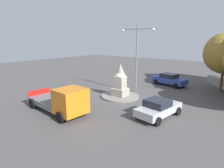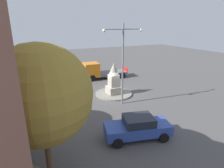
# 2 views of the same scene
# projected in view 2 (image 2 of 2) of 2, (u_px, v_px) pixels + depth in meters

# --- Properties ---
(ground_plane) EXTENTS (80.00, 80.00, 0.00)m
(ground_plane) POSITION_uv_depth(u_px,v_px,m) (114.00, 94.00, 20.35)
(ground_plane) COLOR #4F4C4C
(traffic_island) EXTENTS (3.92, 3.92, 0.15)m
(traffic_island) POSITION_uv_depth(u_px,v_px,m) (114.00, 94.00, 20.33)
(traffic_island) COLOR gray
(traffic_island) RESTS_ON ground
(monument) EXTENTS (1.39, 1.39, 3.30)m
(monument) POSITION_uv_depth(u_px,v_px,m) (114.00, 80.00, 19.85)
(monument) COLOR #9E9687
(monument) RESTS_ON traffic_island
(streetlamp) EXTENTS (3.85, 0.28, 7.35)m
(streetlamp) POSITION_uv_depth(u_px,v_px,m) (123.00, 57.00, 16.66)
(streetlamp) COLOR slate
(streetlamp) RESTS_ON ground
(car_blue_passing) EXTENTS (4.58, 2.75, 1.54)m
(car_blue_passing) POSITION_uv_depth(u_px,v_px,m) (138.00, 127.00, 12.38)
(car_blue_passing) COLOR #2D479E
(car_blue_passing) RESTS_ON ground
(car_silver_near_island) EXTENTS (2.51, 4.23, 1.40)m
(car_silver_near_island) POSITION_uv_depth(u_px,v_px,m) (60.00, 88.00, 20.06)
(car_silver_near_island) COLOR #B7BABF
(car_silver_near_island) RESTS_ON ground
(truck_orange_parked_left) EXTENTS (6.13, 2.81, 2.26)m
(truck_orange_parked_left) POSITION_uv_depth(u_px,v_px,m) (99.00, 71.00, 25.98)
(truck_orange_parked_left) COLOR orange
(truck_orange_parked_left) RESTS_ON ground
(tree_mid_cluster) EXTENTS (4.56, 4.56, 6.59)m
(tree_mid_cluster) POSITION_uv_depth(u_px,v_px,m) (41.00, 95.00, 8.17)
(tree_mid_cluster) COLOR brown
(tree_mid_cluster) RESTS_ON ground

